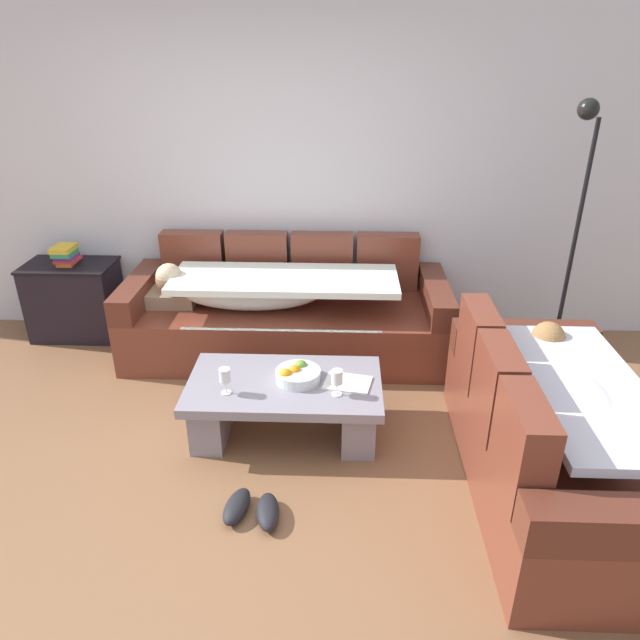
# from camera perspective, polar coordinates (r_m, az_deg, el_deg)

# --- Properties ---
(ground_plane) EXTENTS (14.00, 14.00, 0.00)m
(ground_plane) POSITION_cam_1_polar(r_m,az_deg,el_deg) (3.47, -9.96, -15.88)
(ground_plane) COLOR brown
(back_wall) EXTENTS (9.00, 0.10, 2.70)m
(back_wall) POSITION_cam_1_polar(r_m,az_deg,el_deg) (4.81, -6.05, 14.43)
(back_wall) COLOR silver
(back_wall) RESTS_ON ground_plane
(couch_along_wall) EXTENTS (2.49, 0.92, 0.88)m
(couch_along_wall) POSITION_cam_1_polar(r_m,az_deg,el_deg) (4.61, -3.80, 0.60)
(couch_along_wall) COLOR brown
(couch_along_wall) RESTS_ON ground_plane
(couch_near_window) EXTENTS (0.92, 1.82, 0.88)m
(couch_near_window) POSITION_cam_1_polar(r_m,az_deg,el_deg) (3.47, 22.11, -10.62)
(couch_near_window) COLOR brown
(couch_near_window) RESTS_ON ground_plane
(coffee_table) EXTENTS (1.20, 0.68, 0.38)m
(coffee_table) POSITION_cam_1_polar(r_m,az_deg,el_deg) (3.69, -3.46, -7.91)
(coffee_table) COLOR gray
(coffee_table) RESTS_ON ground_plane
(fruit_bowl) EXTENTS (0.28, 0.28, 0.10)m
(fruit_bowl) POSITION_cam_1_polar(r_m,az_deg,el_deg) (3.61, -2.25, -5.34)
(fruit_bowl) COLOR silver
(fruit_bowl) RESTS_ON coffee_table
(wine_glass_near_left) EXTENTS (0.07, 0.07, 0.17)m
(wine_glass_near_left) POSITION_cam_1_polar(r_m,az_deg,el_deg) (3.48, -9.25, -5.48)
(wine_glass_near_left) COLOR silver
(wine_glass_near_left) RESTS_ON coffee_table
(wine_glass_near_right) EXTENTS (0.07, 0.07, 0.17)m
(wine_glass_near_right) POSITION_cam_1_polar(r_m,az_deg,el_deg) (3.43, 1.68, -5.70)
(wine_glass_near_right) COLOR silver
(wine_glass_near_right) RESTS_ON coffee_table
(open_magazine) EXTENTS (0.32, 0.26, 0.01)m
(open_magazine) POSITION_cam_1_polar(r_m,az_deg,el_deg) (3.59, 2.73, -6.16)
(open_magazine) COLOR white
(open_magazine) RESTS_ON coffee_table
(side_cabinet) EXTENTS (0.72, 0.44, 0.64)m
(side_cabinet) POSITION_cam_1_polar(r_m,az_deg,el_deg) (5.29, -22.90, 1.83)
(side_cabinet) COLOR black
(side_cabinet) RESTS_ON ground_plane
(book_stack_on_cabinet) EXTENTS (0.19, 0.21, 0.15)m
(book_stack_on_cabinet) POSITION_cam_1_polar(r_m,az_deg,el_deg) (5.16, -23.69, 5.89)
(book_stack_on_cabinet) COLOR #B76623
(book_stack_on_cabinet) RESTS_ON side_cabinet
(floor_lamp) EXTENTS (0.33, 0.31, 1.95)m
(floor_lamp) POSITION_cam_1_polar(r_m,az_deg,el_deg) (4.58, 23.60, 8.86)
(floor_lamp) COLOR black
(floor_lamp) RESTS_ON ground_plane
(pair_of_shoes) EXTENTS (0.33, 0.32, 0.09)m
(pair_of_shoes) POSITION_cam_1_polar(r_m,az_deg,el_deg) (3.25, -6.66, -17.94)
(pair_of_shoes) COLOR black
(pair_of_shoes) RESTS_ON ground_plane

